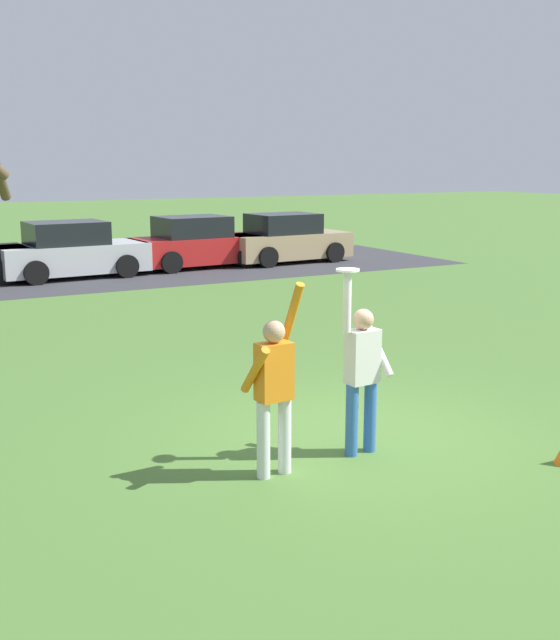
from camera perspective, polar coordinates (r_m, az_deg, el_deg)
The scene contains 8 objects.
ground_plane at distance 9.26m, azimuth 5.66°, elevation -8.63°, with size 120.00×120.00×0.00m, color #4C7533.
person_catcher at distance 8.46m, azimuth 6.15°, elevation -3.62°, with size 0.55×0.49×2.08m.
person_defender at distance 7.82m, azimuth -0.45°, elevation -4.85°, with size 0.56×0.49×2.04m.
frisbee_disc at distance 8.10m, azimuth 5.07°, elevation 3.74°, with size 0.25×0.25×0.02m, color white.
parked_car_silver at distance 22.54m, azimuth -15.33°, elevation 4.92°, with size 4.19×2.22×1.59m.
parked_car_red at distance 24.06m, azimuth -6.30°, elevation 5.66°, with size 4.19×2.22×1.59m.
parked_car_tan at distance 25.18m, azimuth 0.45°, elevation 6.00°, with size 4.19×2.22×1.59m.
parking_strip at distance 22.52m, azimuth -18.97°, elevation 2.84°, with size 27.04×6.40×0.01m, color #38383D.
Camera 1 is at (-4.90, -7.18, 3.20)m, focal length 42.89 mm.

